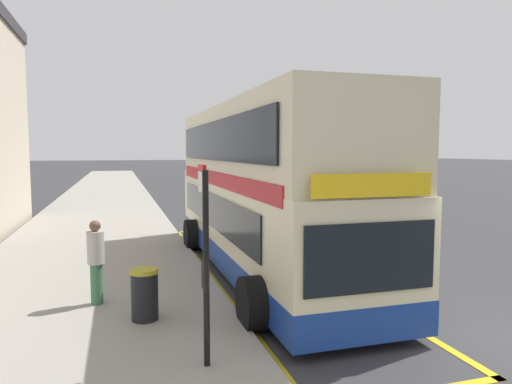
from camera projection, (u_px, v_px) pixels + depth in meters
name	position (u px, v px, depth m)	size (l,w,h in m)	color
ground_plane	(197.00, 191.00, 37.61)	(260.00, 260.00, 0.00)	#333335
pavement_near	(107.00, 192.00, 35.60)	(6.00, 76.00, 0.14)	gray
double_decker_bus	(262.00, 195.00, 12.44)	(3.29, 11.31, 4.40)	beige
bus_bay_markings	(262.00, 270.00, 12.53)	(3.05, 13.52, 0.01)	gold
bus_stop_sign	(205.00, 250.00, 6.61)	(0.09, 0.51, 2.90)	black
parked_car_navy_far	(213.00, 171.00, 55.23)	(2.09, 4.20, 1.62)	navy
pedestrian_waiting_near_sign	(96.00, 259.00, 9.31)	(0.34, 0.34, 1.71)	#3F724C
litter_bin	(145.00, 294.00, 8.47)	(0.51, 0.51, 0.95)	black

